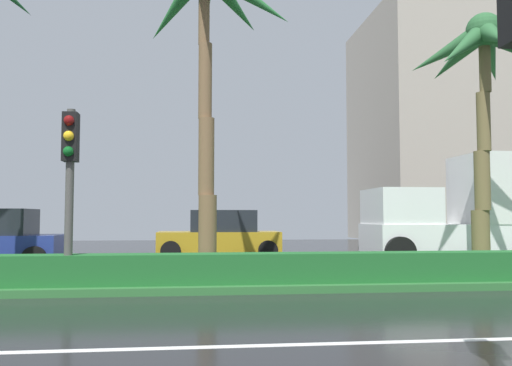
{
  "coord_description": "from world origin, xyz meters",
  "views": [
    {
      "loc": [
        5.89,
        -4.22,
        1.5
      ],
      "look_at": [
        7.67,
        11.55,
        2.5
      ],
      "focal_mm": 37.36,
      "sensor_mm": 36.0,
      "label": 1
    }
  ],
  "objects": [
    {
      "name": "palm_tree_centre",
      "position": [
        6.03,
        8.66,
        6.71
      ],
      "size": [
        4.77,
        4.86,
        7.96
      ],
      "color": "brown",
      "rests_on": "median_strip"
    },
    {
      "name": "palm_tree_centre_right",
      "position": [
        13.18,
        8.43,
        5.41
      ],
      "size": [
        3.68,
        3.87,
        6.57
      ],
      "color": "brown",
      "rests_on": "median_strip"
    },
    {
      "name": "traffic_signal_median_right",
      "position": [
        3.45,
        6.41,
        2.52
      ],
      "size": [
        0.28,
        0.43,
        3.44
      ],
      "color": "#4C4C47",
      "rests_on": "median_strip"
    },
    {
      "name": "car_in_traffic_fourth",
      "position": [
        6.75,
        14.84,
        0.83
      ],
      "size": [
        4.3,
        2.02,
        1.72
      ],
      "rotation": [
        0.0,
        0.0,
        3.14
      ],
      "color": "#B28C1E",
      "rests_on": "ground_plane"
    },
    {
      "name": "box_truck_lead",
      "position": [
        14.53,
        11.83,
        1.55
      ],
      "size": [
        6.4,
        2.64,
        3.46
      ],
      "rotation": [
        0.0,
        0.0,
        3.14
      ],
      "color": "white",
      "rests_on": "ground_plane"
    },
    {
      "name": "building_far_right",
      "position": [
        25.74,
        28.52,
        7.21
      ],
      "size": [
        17.71,
        10.18,
        14.43
      ],
      "color": "#A89E8E",
      "rests_on": "ground_plane"
    }
  ]
}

